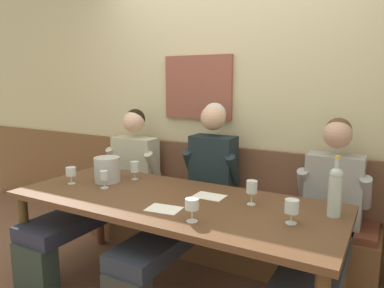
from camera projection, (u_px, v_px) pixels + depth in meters
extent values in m
cube|color=beige|center=(231.00, 93.00, 3.14)|extent=(6.80, 0.08, 2.80)
cube|color=brown|center=(198.00, 87.00, 3.22)|extent=(0.66, 0.04, 0.56)
cube|color=brown|center=(227.00, 198.00, 3.25)|extent=(6.80, 0.03, 0.92)
cube|color=brown|center=(216.00, 232.00, 3.10)|extent=(2.53, 0.42, 0.44)
cube|color=brown|center=(216.00, 205.00, 3.06)|extent=(2.48, 0.39, 0.05)
cube|color=brown|center=(225.00, 171.00, 3.18)|extent=(2.53, 0.04, 0.45)
cube|color=brown|center=(172.00, 201.00, 2.42)|extent=(2.23, 0.91, 0.04)
cylinder|color=brown|center=(25.00, 240.00, 2.66)|extent=(0.07, 0.07, 0.69)
cylinder|color=brown|center=(99.00, 208.00, 3.32)|extent=(0.07, 0.07, 0.69)
cylinder|color=brown|center=(341.00, 264.00, 2.31)|extent=(0.07, 0.07, 0.69)
cube|color=#293731|center=(36.00, 270.00, 2.53)|extent=(0.33, 0.14, 0.38)
cube|color=#282B3F|center=(89.00, 213.00, 2.94)|extent=(0.36, 1.16, 0.11)
cube|color=beige|center=(136.00, 163.00, 3.42)|extent=(0.43, 0.20, 0.49)
sphere|color=beige|center=(134.00, 122.00, 3.35)|extent=(0.20, 0.20, 0.20)
sphere|color=black|center=(135.00, 119.00, 3.37)|extent=(0.19, 0.19, 0.19)
cylinder|color=beige|center=(114.00, 159.00, 3.50)|extent=(0.08, 0.20, 0.27)
cylinder|color=beige|center=(153.00, 165.00, 3.28)|extent=(0.08, 0.20, 0.27)
cube|color=#2A303F|center=(174.00, 234.00, 2.55)|extent=(0.31, 1.16, 0.11)
cube|color=#1C282D|center=(213.00, 169.00, 3.02)|extent=(0.37, 0.20, 0.57)
sphere|color=#D9A98C|center=(213.00, 118.00, 2.94)|extent=(0.21, 0.21, 0.21)
sphere|color=beige|center=(214.00, 114.00, 2.95)|extent=(0.19, 0.19, 0.19)
cylinder|color=#1C282D|center=(190.00, 164.00, 3.08)|extent=(0.08, 0.20, 0.27)
cylinder|color=#1C282D|center=(233.00, 169.00, 2.89)|extent=(0.08, 0.20, 0.27)
cube|color=#32353F|center=(314.00, 268.00, 2.08)|extent=(0.32, 1.16, 0.11)
cube|color=gray|center=(334.00, 189.00, 2.56)|extent=(0.38, 0.21, 0.50)
sphere|color=tan|center=(338.00, 134.00, 2.49)|extent=(0.19, 0.19, 0.19)
sphere|color=#503A23|center=(338.00, 130.00, 2.50)|extent=(0.18, 0.18, 0.18)
cylinder|color=gray|center=(304.00, 184.00, 2.62)|extent=(0.08, 0.20, 0.27)
cylinder|color=gray|center=(365.00, 193.00, 2.43)|extent=(0.08, 0.20, 0.27)
cylinder|color=#B9B6BA|center=(107.00, 169.00, 2.80)|extent=(0.20, 0.20, 0.19)
cylinder|color=#B4BFBB|center=(335.00, 197.00, 2.08)|extent=(0.08, 0.08, 0.24)
sphere|color=#B4BFBB|center=(336.00, 174.00, 2.05)|extent=(0.08, 0.08, 0.08)
cylinder|color=#B4BFBB|center=(337.00, 166.00, 2.05)|extent=(0.03, 0.03, 0.08)
cylinder|color=gold|center=(338.00, 157.00, 2.04)|extent=(0.03, 0.03, 0.02)
cylinder|color=silver|center=(104.00, 188.00, 2.65)|extent=(0.06, 0.06, 0.00)
cylinder|color=silver|center=(104.00, 184.00, 2.64)|extent=(0.01, 0.01, 0.06)
cylinder|color=silver|center=(104.00, 175.00, 2.63)|extent=(0.06, 0.06, 0.07)
cylinder|color=#F2D787|center=(104.00, 178.00, 2.64)|extent=(0.05, 0.05, 0.02)
cylinder|color=silver|center=(135.00, 179.00, 2.88)|extent=(0.06, 0.06, 0.00)
cylinder|color=silver|center=(135.00, 175.00, 2.88)|extent=(0.01, 0.01, 0.06)
cylinder|color=silver|center=(135.00, 167.00, 2.87)|extent=(0.07, 0.07, 0.08)
cylinder|color=#E0E77D|center=(135.00, 171.00, 2.87)|extent=(0.06, 0.06, 0.02)
cylinder|color=silver|center=(251.00, 204.00, 2.30)|extent=(0.06, 0.06, 0.00)
cylinder|color=silver|center=(251.00, 198.00, 2.29)|extent=(0.01, 0.01, 0.07)
cylinder|color=silver|center=(252.00, 187.00, 2.28)|extent=(0.07, 0.07, 0.08)
cylinder|color=#E1E285|center=(252.00, 192.00, 2.28)|extent=(0.06, 0.06, 0.02)
cylinder|color=silver|center=(104.00, 173.00, 3.08)|extent=(0.06, 0.06, 0.00)
cylinder|color=silver|center=(104.00, 169.00, 3.08)|extent=(0.01, 0.01, 0.06)
cylinder|color=silver|center=(104.00, 162.00, 3.06)|extent=(0.08, 0.08, 0.06)
cylinder|color=silver|center=(192.00, 221.00, 2.02)|extent=(0.06, 0.06, 0.00)
cylinder|color=silver|center=(192.00, 215.00, 2.01)|extent=(0.01, 0.01, 0.07)
cylinder|color=silver|center=(192.00, 204.00, 2.00)|extent=(0.08, 0.08, 0.06)
cylinder|color=silver|center=(291.00, 223.00, 1.99)|extent=(0.06, 0.06, 0.00)
cylinder|color=silver|center=(291.00, 218.00, 1.98)|extent=(0.01, 0.01, 0.06)
cylinder|color=silver|center=(292.00, 206.00, 1.97)|extent=(0.08, 0.08, 0.08)
cylinder|color=#EBD47E|center=(292.00, 211.00, 1.98)|extent=(0.07, 0.07, 0.02)
cylinder|color=silver|center=(72.00, 183.00, 2.76)|extent=(0.06, 0.06, 0.00)
cylinder|color=silver|center=(71.00, 179.00, 2.76)|extent=(0.01, 0.01, 0.06)
cylinder|color=silver|center=(71.00, 171.00, 2.74)|extent=(0.08, 0.08, 0.07)
cube|color=white|center=(164.00, 209.00, 2.21)|extent=(0.23, 0.17, 0.00)
cube|color=white|center=(209.00, 196.00, 2.46)|extent=(0.21, 0.15, 0.00)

